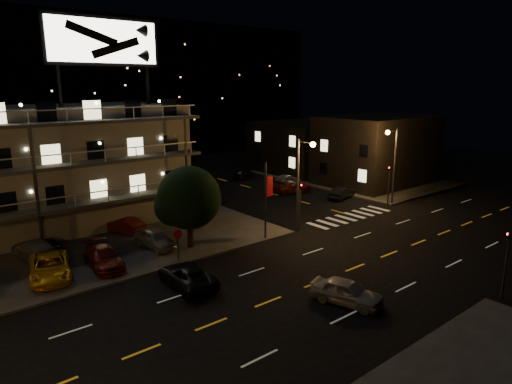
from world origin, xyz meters
TOP-DOWN VIEW (x-y plane):
  - ground at (0.00, 0.00)m, footprint 140.00×140.00m
  - curb_ne at (30.00, 20.00)m, footprint 16.00×24.00m
  - motel at (-9.94, 23.88)m, footprint 28.00×13.80m
  - side_bldg_front at (29.99, 16.00)m, footprint 14.06×10.00m
  - side_bldg_back at (29.99, 28.00)m, footprint 14.06×12.00m
  - streetlight_nc at (8.50, 7.94)m, footprint 0.44×1.92m
  - streetlight_ne at (22.14, 8.30)m, footprint 1.92×0.44m
  - signal_nw at (9.00, 8.50)m, footprint 0.20×0.27m
  - signal_sw at (9.00, -8.50)m, footprint 0.20×0.27m
  - signal_ne at (22.00, 8.50)m, footprint 0.27×0.20m
  - banner_north at (5.09, 8.40)m, footprint 0.83×0.16m
  - stop_sign at (-3.00, 8.57)m, footprint 0.91×0.11m
  - tree at (-0.85, 10.55)m, footprint 5.01×4.83m
  - lot_car_2 at (-10.88, 11.38)m, footprint 3.58×5.63m
  - lot_car_3 at (-7.50, 10.92)m, footprint 2.48×4.95m
  - lot_car_4 at (-2.96, 12.10)m, footprint 2.05×4.27m
  - lot_car_7 at (-10.73, 15.63)m, footprint 2.58×4.95m
  - lot_car_8 at (-9.73, 15.93)m, footprint 1.74×3.71m
  - lot_car_9 at (-3.32, 17.14)m, footprint 2.78×4.06m
  - side_car_0 at (20.41, 13.33)m, footprint 4.10×2.14m
  - side_car_1 at (18.26, 19.00)m, footprint 5.19×2.98m
  - side_car_2 at (20.26, 22.11)m, footprint 5.01×3.08m
  - side_car_3 at (18.80, 28.94)m, footprint 4.18×2.91m
  - road_car_east at (1.39, -3.00)m, footprint 2.88×4.55m
  - road_car_west at (-4.49, 4.96)m, footprint 2.54×5.05m

SIDE VIEW (x-z plane):
  - ground at x=0.00m, z-range 0.00..0.00m
  - curb_ne at x=30.00m, z-range 0.00..0.15m
  - side_car_0 at x=20.41m, z-range 0.00..1.28m
  - side_car_3 at x=18.80m, z-range 0.00..1.32m
  - side_car_2 at x=20.26m, z-range 0.00..1.35m
  - side_car_1 at x=18.26m, z-range 0.00..1.36m
  - road_car_west at x=-4.49m, z-range 0.00..1.37m
  - road_car_east at x=1.39m, z-range 0.00..1.44m
  - lot_car_8 at x=-9.73m, z-range 0.15..1.38m
  - lot_car_9 at x=-3.32m, z-range 0.15..1.42m
  - lot_car_7 at x=-10.73m, z-range 0.15..1.52m
  - lot_car_3 at x=-7.50m, z-range 0.15..1.53m
  - lot_car_4 at x=-2.96m, z-range 0.15..1.56m
  - lot_car_2 at x=-10.88m, z-range 0.15..1.60m
  - stop_sign at x=-3.00m, z-range 0.41..3.01m
  - signal_nw at x=9.00m, z-range 0.27..4.87m
  - signal_sw at x=9.00m, z-range 0.27..4.87m
  - signal_ne at x=22.00m, z-range 0.27..4.87m
  - banner_north at x=5.09m, z-range 0.23..6.63m
  - side_bldg_back at x=29.99m, z-range 0.00..7.00m
  - tree at x=-0.85m, z-range 0.74..7.06m
  - side_bldg_front at x=29.99m, z-range 0.00..8.50m
  - streetlight_nc at x=8.50m, z-range 0.96..8.96m
  - streetlight_ne at x=22.14m, z-range 0.96..8.96m
  - motel at x=-9.94m, z-range -3.71..14.39m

